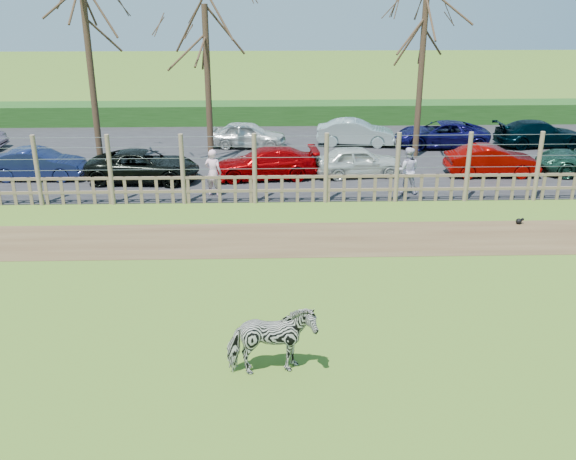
{
  "coord_description": "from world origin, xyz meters",
  "views": [
    {
      "loc": [
        0.52,
        -13.59,
        7.41
      ],
      "look_at": [
        1.0,
        2.5,
        1.1
      ],
      "focal_mm": 40.0,
      "sensor_mm": 36.0,
      "label": 1
    }
  ],
  "objects_px": {
    "zebra": "(271,341)",
    "car_12": "(441,134)",
    "car_3": "(265,163)",
    "car_11": "(355,132)",
    "visitor_b": "(408,170)",
    "car_1": "(38,164)",
    "crow": "(519,221)",
    "tree_left": "(86,29)",
    "car_4": "(358,161)",
    "car_5": "(492,161)",
    "car_13": "(539,133)",
    "car_2": "(143,166)",
    "tree_mid": "(206,46)",
    "visitor_a": "(213,173)",
    "tree_right": "(424,35)"
  },
  "relations": [
    {
      "from": "zebra",
      "to": "car_12",
      "type": "distance_m",
      "value": 20.06
    },
    {
      "from": "car_3",
      "to": "car_11",
      "type": "xyz_separation_m",
      "value": [
        4.25,
        5.32,
        0.0
      ]
    },
    {
      "from": "visitor_b",
      "to": "car_1",
      "type": "xyz_separation_m",
      "value": [
        -14.14,
        2.28,
        -0.26
      ]
    },
    {
      "from": "car_11",
      "to": "zebra",
      "type": "bearing_deg",
      "value": 175.2
    },
    {
      "from": "visitor_b",
      "to": "crow",
      "type": "bearing_deg",
      "value": 145.46
    },
    {
      "from": "tree_left",
      "to": "car_11",
      "type": "distance_m",
      "value": 12.74
    },
    {
      "from": "car_4",
      "to": "car_5",
      "type": "relative_size",
      "value": 0.97
    },
    {
      "from": "visitor_b",
      "to": "car_13",
      "type": "xyz_separation_m",
      "value": [
        7.67,
        6.96,
        -0.26
      ]
    },
    {
      "from": "car_2",
      "to": "car_3",
      "type": "xyz_separation_m",
      "value": [
        4.75,
        0.26,
        0.0
      ]
    },
    {
      "from": "tree_mid",
      "to": "car_2",
      "type": "height_order",
      "value": "tree_mid"
    },
    {
      "from": "car_11",
      "to": "car_13",
      "type": "relative_size",
      "value": 0.88
    },
    {
      "from": "car_1",
      "to": "car_2",
      "type": "bearing_deg",
      "value": -94.49
    },
    {
      "from": "car_2",
      "to": "car_5",
      "type": "distance_m",
      "value": 13.81
    },
    {
      "from": "zebra",
      "to": "visitor_a",
      "type": "distance_m",
      "value": 11.54
    },
    {
      "from": "zebra",
      "to": "car_11",
      "type": "xyz_separation_m",
      "value": [
        4.1,
        18.85,
        -0.1
      ]
    },
    {
      "from": "zebra",
      "to": "crow",
      "type": "relative_size",
      "value": 6.73
    },
    {
      "from": "car_1",
      "to": "car_11",
      "type": "relative_size",
      "value": 1.0
    },
    {
      "from": "tree_left",
      "to": "car_5",
      "type": "bearing_deg",
      "value": -5.34
    },
    {
      "from": "car_2",
      "to": "car_11",
      "type": "bearing_deg",
      "value": -54.35
    },
    {
      "from": "tree_left",
      "to": "visitor_b",
      "type": "distance_m",
      "value": 13.46
    },
    {
      "from": "car_4",
      "to": "visitor_b",
      "type": "bearing_deg",
      "value": -154.66
    },
    {
      "from": "car_3",
      "to": "tree_mid",
      "type": "bearing_deg",
      "value": -142.46
    },
    {
      "from": "car_12",
      "to": "visitor_a",
      "type": "bearing_deg",
      "value": -52.66
    },
    {
      "from": "car_2",
      "to": "car_11",
      "type": "height_order",
      "value": "same"
    },
    {
      "from": "car_2",
      "to": "car_1",
      "type": "bearing_deg",
      "value": 88.02
    },
    {
      "from": "car_5",
      "to": "visitor_a",
      "type": "bearing_deg",
      "value": 102.08
    },
    {
      "from": "tree_right",
      "to": "car_4",
      "type": "relative_size",
      "value": 2.09
    },
    {
      "from": "car_4",
      "to": "car_11",
      "type": "relative_size",
      "value": 0.97
    },
    {
      "from": "crow",
      "to": "car_4",
      "type": "xyz_separation_m",
      "value": [
        -4.53,
        5.53,
        0.54
      ]
    },
    {
      "from": "visitor_a",
      "to": "car_1",
      "type": "relative_size",
      "value": 0.47
    },
    {
      "from": "tree_left",
      "to": "crow",
      "type": "distance_m",
      "value": 17.48
    },
    {
      "from": "car_3",
      "to": "car_2",
      "type": "bearing_deg",
      "value": -91.96
    },
    {
      "from": "tree_right",
      "to": "tree_mid",
      "type": "bearing_deg",
      "value": -176.82
    },
    {
      "from": "crow",
      "to": "car_13",
      "type": "distance_m",
      "value": 11.2
    },
    {
      "from": "crow",
      "to": "car_13",
      "type": "relative_size",
      "value": 0.06
    },
    {
      "from": "car_11",
      "to": "car_5",
      "type": "bearing_deg",
      "value": -130.03
    },
    {
      "from": "tree_right",
      "to": "car_1",
      "type": "distance_m",
      "value": 16.5
    },
    {
      "from": "tree_mid",
      "to": "car_5",
      "type": "distance_m",
      "value": 12.43
    },
    {
      "from": "zebra",
      "to": "visitor_b",
      "type": "height_order",
      "value": "visitor_b"
    },
    {
      "from": "zebra",
      "to": "car_5",
      "type": "xyz_separation_m",
      "value": [
        8.9,
        13.61,
        -0.1
      ]
    },
    {
      "from": "visitor_a",
      "to": "car_4",
      "type": "distance_m",
      "value": 6.08
    },
    {
      "from": "tree_left",
      "to": "car_4",
      "type": "relative_size",
      "value": 2.24
    },
    {
      "from": "tree_right",
      "to": "car_3",
      "type": "distance_m",
      "value": 8.64
    },
    {
      "from": "tree_left",
      "to": "tree_right",
      "type": "xyz_separation_m",
      "value": [
        13.5,
        1.5,
        -0.37
      ]
    },
    {
      "from": "tree_right",
      "to": "car_13",
      "type": "xyz_separation_m",
      "value": [
        6.23,
        1.79,
        -4.6
      ]
    },
    {
      "from": "visitor_b",
      "to": "zebra",
      "type": "bearing_deg",
      "value": 78.3
    },
    {
      "from": "zebra",
      "to": "car_13",
      "type": "distance_m",
      "value": 22.35
    },
    {
      "from": "tree_left",
      "to": "car_12",
      "type": "height_order",
      "value": "tree_left"
    },
    {
      "from": "visitor_b",
      "to": "car_11",
      "type": "distance_m",
      "value": 7.49
    },
    {
      "from": "tree_mid",
      "to": "crow",
      "type": "distance_m",
      "value": 14.04
    }
  ]
}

